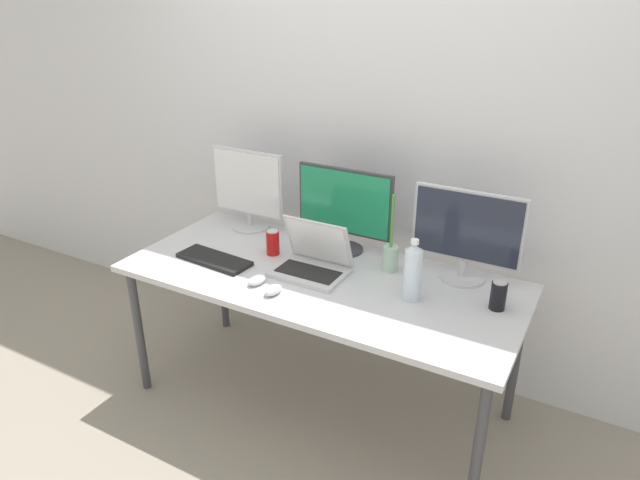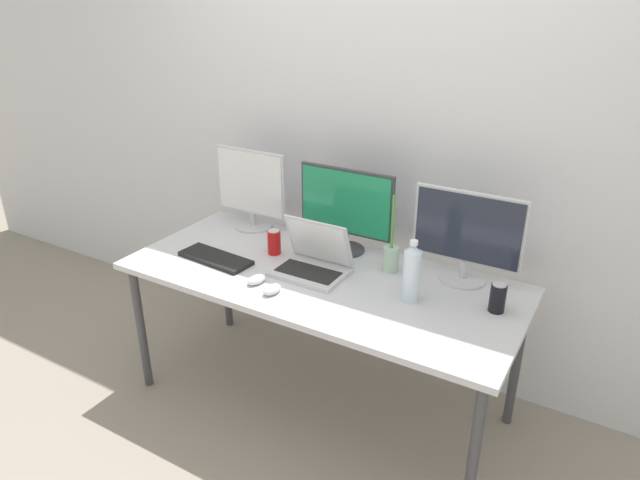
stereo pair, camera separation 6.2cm
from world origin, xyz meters
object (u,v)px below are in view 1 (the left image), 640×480
Objects in this scene: mouse_by_keyboard at (273,290)px; bamboo_vase at (390,256)px; monitor_left at (248,189)px; laptop_silver at (313,260)px; mouse_by_laptop at (257,280)px; soda_can_near_keyboard at (498,295)px; work_desk at (320,286)px; monitor_right at (467,233)px; monitor_center at (344,207)px; keyboard_main at (214,259)px; soda_can_by_laptop at (273,243)px; water_bottle at (413,272)px.

mouse_by_keyboard is 0.25× the size of bamboo_vase.
monitor_left is 1.32× the size of laptop_silver.
mouse_by_laptop is at bearing -138.34° from bamboo_vase.
soda_can_near_keyboard is at bearing -8.62° from monitor_left.
work_desk is 0.31m from mouse_by_laptop.
monitor_right is at bearing 26.48° from work_desk.
mouse_by_keyboard is (-0.68, -0.54, -0.21)m from monitor_right.
monitor_right is at bearing 136.69° from soda_can_near_keyboard.
mouse_by_laptop is (-0.18, -0.51, -0.22)m from monitor_center.
monitor_left is at bearing 178.51° from monitor_center.
monitor_center is 0.34m from bamboo_vase.
monitor_left is at bearing 106.54° from keyboard_main.
mouse_by_keyboard is 0.76× the size of soda_can_near_keyboard.
keyboard_main is at bearing -134.61° from soda_can_by_laptop.
mouse_by_laptop is at bearing -162.73° from soda_can_near_keyboard.
monitor_center is 5.24× the size of mouse_by_keyboard.
work_desk is at bearing 17.65° from keyboard_main.
keyboard_main is (-0.52, -0.12, 0.07)m from work_desk.
work_desk is at bearing -141.85° from bamboo_vase.
mouse_by_laptop is (-0.21, -0.21, 0.07)m from work_desk.
bamboo_vase is (-0.53, 0.11, 0.01)m from soda_can_near_keyboard.
monitor_right reaches higher than work_desk.
soda_can_by_laptop is (-0.11, 0.30, 0.04)m from mouse_by_laptop.
laptop_silver is at bearing -148.33° from bamboo_vase.
monitor_center is at bearing 179.61° from monitor_right.
mouse_by_keyboard is at bearing -100.30° from laptop_silver.
laptop_silver is 3.43× the size of mouse_by_laptop.
laptop_silver reaches higher than mouse_by_keyboard.
soda_can_near_keyboard is (1.40, -0.21, -0.16)m from monitor_left.
monitor_right reaches higher than soda_can_by_laptop.
monitor_center is 0.59m from mouse_by_keyboard.
mouse_by_laptop is at bearing -162.09° from water_bottle.
bamboo_vase is at bearing 131.51° from water_bottle.
water_bottle is (-0.14, -0.29, -0.10)m from monitor_right.
monitor_right reaches higher than water_bottle.
soda_can_by_laptop reaches higher than work_desk.
soda_can_near_keyboard is (0.34, 0.10, -0.07)m from water_bottle.
mouse_by_laptop is (-0.11, 0.04, -0.00)m from mouse_by_keyboard.
monitor_right is at bearing 45.31° from mouse_by_laptop.
soda_can_near_keyboard is at bearing -43.31° from monitor_right.
mouse_by_laptop reaches higher than work_desk.
soda_can_near_keyboard is at bearing -13.63° from monitor_center.
soda_can_near_keyboard is 0.33× the size of bamboo_vase.
mouse_by_keyboard is 0.76× the size of soda_can_by_laptop.
monitor_right is (0.61, -0.00, -0.01)m from monitor_center.
laptop_silver is at bearing 177.97° from water_bottle.
monitor_left is 0.69m from mouse_by_laptop.
water_bottle is 2.22× the size of soda_can_near_keyboard.
monitor_center is 1.79× the size of water_bottle.
laptop_silver is at bearing 20.68° from keyboard_main.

